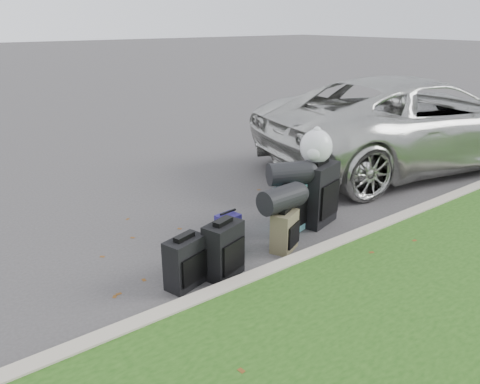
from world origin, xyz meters
TOP-DOWN VIEW (x-y plane):
  - ground at (0.00, 0.00)m, footprint 120.00×120.00m
  - curb at (0.00, -1.00)m, footprint 120.00×0.18m
  - suv at (4.40, 0.66)m, footprint 6.46×3.98m
  - suitcase_small_black at (-1.38, -0.54)m, footprint 0.48×0.35m
  - suitcase_large_black_left at (-0.95, -0.62)m, footprint 0.49×0.37m
  - suitcase_olive at (-0.01, -0.56)m, footprint 0.42×0.36m
  - suitcase_teal at (0.40, -0.21)m, footprint 0.50×0.37m
  - suitcase_large_black_right at (0.91, -0.23)m, footprint 0.64×0.48m
  - tote_green at (-0.60, -0.22)m, footprint 0.32×0.29m
  - tote_navy at (-0.33, 0.15)m, footprint 0.31×0.25m
  - duffel_left at (-0.01, -0.49)m, footprint 0.57×0.33m
  - duffel_right at (0.43, -0.15)m, footprint 0.61×0.48m
  - trash_bag at (0.89, -0.16)m, footprint 0.44×0.44m

SIDE VIEW (x-z plane):
  - ground at x=0.00m, z-range 0.00..0.00m
  - curb at x=0.00m, z-range 0.00..0.15m
  - tote_green at x=-0.60m, z-range 0.00..0.30m
  - tote_navy at x=-0.33m, z-range 0.00..0.30m
  - suitcase_olive at x=-0.01m, z-range 0.00..0.50m
  - suitcase_small_black at x=-1.38m, z-range 0.00..0.54m
  - suitcase_large_black_left at x=-0.95m, z-range 0.00..0.62m
  - suitcase_teal at x=0.40m, z-range 0.00..0.64m
  - suitcase_large_black_right at x=0.91m, z-range 0.00..0.85m
  - duffel_left at x=-0.01m, z-range 0.50..0.80m
  - duffel_right at x=0.43m, z-range 0.64..0.94m
  - suv at x=4.40m, z-range 0.00..1.67m
  - trash_bag at x=0.89m, z-range 0.85..1.29m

